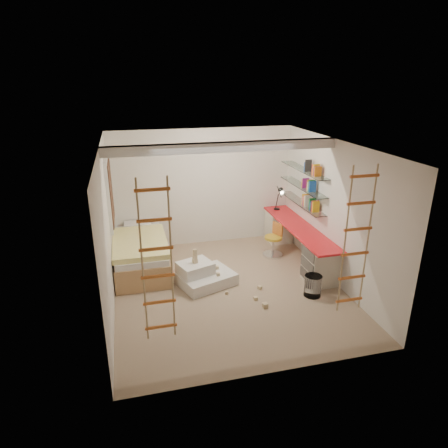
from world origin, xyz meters
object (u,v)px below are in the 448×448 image
object	(u,v)px
swivel_chair	(274,244)
desk	(298,241)
play_platform	(203,276)
bed	(140,253)

from	to	relation	value
swivel_chair	desk	bearing A→B (deg)	-35.34
swivel_chair	play_platform	xyz separation A→B (m)	(-1.71, -0.85, -0.10)
bed	play_platform	world-z (taller)	bed
bed	swivel_chair	bearing A→B (deg)	-1.50
bed	play_platform	distance (m)	1.43
desk	bed	xyz separation A→B (m)	(-3.20, 0.36, -0.07)
desk	swivel_chair	world-z (taller)	desk
desk	play_platform	bearing A→B (deg)	-165.12
desk	bed	bearing A→B (deg)	173.51
bed	swivel_chair	size ratio (longest dim) A/B	2.78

